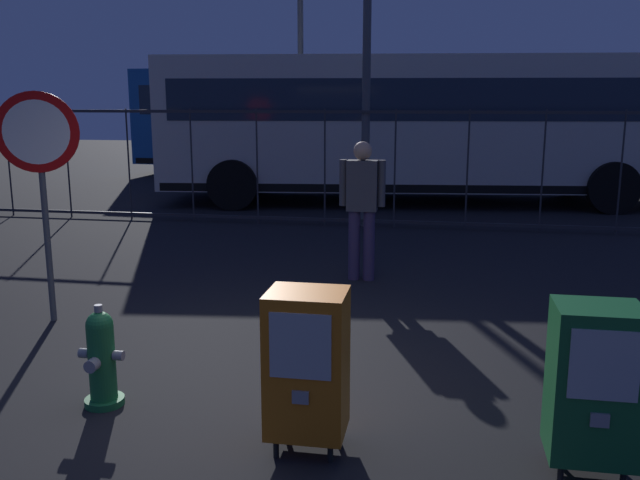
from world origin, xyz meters
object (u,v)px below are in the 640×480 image
Objects in this scene: newspaper_box_secondary at (594,382)px; pedestrian at (362,203)px; street_light_near_left at (300,34)px; bus_far at (321,116)px; newspaper_box_primary at (307,363)px; bus_near at (416,121)px; stop_sign at (40,159)px; fire_hydrant at (102,358)px.

pedestrian reaches higher than newspaper_box_secondary.
newspaper_box_secondary is 14.02m from street_light_near_left.
newspaper_box_primary is at bearing -77.30° from bus_far.
bus_far is at bearing 105.58° from newspaper_box_secondary.
bus_near is at bearing -38.16° from street_light_near_left.
stop_sign is at bearing -88.52° from bus_far.
bus_near reaches higher than pedestrian.
fire_hydrant is 0.12× the size of street_light_near_left.
bus_far reaches higher than newspaper_box_primary.
stop_sign reaches higher than pedestrian.
street_light_near_left is (-2.56, 8.83, 2.77)m from pedestrian.
bus_far is 1.68× the size of street_light_near_left.
stop_sign is 9.20m from bus_near.
bus_far is (-1.05, 14.96, 1.36)m from fire_hydrant.
newspaper_box_secondary reaches higher than fire_hydrant.
newspaper_box_primary is 10.71m from bus_near.
newspaper_box_primary is at bearing -179.97° from newspaper_box_secondary.
newspaper_box_secondary is at bearing -71.39° from street_light_near_left.
fire_hydrant is at bearing -49.75° from stop_sign.
stop_sign is at bearing 130.25° from fire_hydrant.
street_light_near_left is at bearing 101.76° from newspaper_box_primary.
bus_far is at bearing 99.66° from newspaper_box_primary.
stop_sign is at bearing 145.70° from newspaper_box_primary.
pedestrian is at bearing -73.85° from street_light_near_left.
bus_near is at bearing 97.61° from newspaper_box_secondary.
bus_near is (1.80, 10.29, 1.36)m from fire_hydrant.
fire_hydrant is 2.52m from stop_sign.
pedestrian is at bearing 91.95° from newspaper_box_primary.
fire_hydrant is at bearing -82.94° from bus_far.
bus_near is at bearing 88.69° from newspaper_box_primary.
newspaper_box_primary is 13.60m from street_light_near_left.
street_light_near_left is at bearing 135.33° from bus_near.
street_light_near_left is at bearing -89.16° from bus_far.
newspaper_box_primary is 15.58m from bus_far.
bus_far is 3.10m from street_light_near_left.
newspaper_box_primary is at bearing -12.86° from fire_hydrant.
newspaper_box_secondary is at bearing 0.03° from newspaper_box_primary.
newspaper_box_primary is 0.61× the size of pedestrian.
street_light_near_left is (0.27, 10.93, 2.11)m from stop_sign.
bus_far is at bearing 102.42° from pedestrian.
pedestrian is 0.16× the size of bus_far.
bus_near is 1.01× the size of bus_far.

